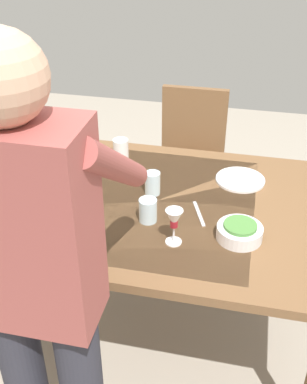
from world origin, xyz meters
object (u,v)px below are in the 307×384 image
(wine_bottle, at_px, (89,230))
(person_server, at_px, (40,285))
(dining_table, at_px, (153,214))
(serving_bowl_pasta, at_px, (49,185))
(water_cup_near_left, at_px, (121,149))
(side_bowl_salad, at_px, (240,231))
(water_cup_near_right, at_px, (148,210))
(wine_glass_left, at_px, (174,221))
(chair_near, at_px, (191,153))
(water_cup_far_left, at_px, (153,183))
(dinner_plate_near, at_px, (240,180))

(wine_bottle, bearing_deg, person_server, 89.52)
(dining_table, xyz_separation_m, serving_bowl_pasta, (0.48, 0.02, 0.10))
(person_server, height_order, water_cup_near_left, person_server)
(side_bowl_salad, bearing_deg, wine_bottle, 21.90)
(serving_bowl_pasta, xyz_separation_m, side_bowl_salad, (-0.86, 0.17, 0.00))
(water_cup_near_right, relative_size, side_bowl_salad, 0.56)
(serving_bowl_pasta, bearing_deg, wine_glass_left, 158.11)
(dining_table, bearing_deg, water_cup_near_left, -55.15)
(chair_near, height_order, wine_glass_left, chair_near)
(wine_bottle, xyz_separation_m, serving_bowl_pasta, (0.33, -0.38, -0.08))
(person_server, xyz_separation_m, wine_bottle, (-0.00, -0.40, -0.09))
(chair_near, distance_m, water_cup_far_left, 0.90)
(dining_table, bearing_deg, wine_bottle, 68.86)
(serving_bowl_pasta, relative_size, dinner_plate_near, 1.30)
(wine_bottle, xyz_separation_m, dinner_plate_near, (-0.51, -0.66, -0.10))
(wine_bottle, distance_m, side_bowl_salad, 0.59)
(wine_bottle, relative_size, serving_bowl_pasta, 0.99)
(water_cup_near_right, bearing_deg, person_server, 75.74)
(water_cup_near_left, bearing_deg, chair_near, -116.82)
(water_cup_near_left, xyz_separation_m, water_cup_far_left, (-0.23, 0.29, 0.00))
(water_cup_near_left, bearing_deg, water_cup_far_left, 128.24)
(person_server, relative_size, water_cup_far_left, 15.98)
(wine_glass_left, bearing_deg, person_server, 60.90)
(water_cup_near_right, xyz_separation_m, serving_bowl_pasta, (0.49, -0.13, -0.02))
(chair_near, bearing_deg, serving_bowl_pasta, 61.13)
(dining_table, xyz_separation_m, side_bowl_salad, (-0.38, 0.18, 0.10))
(chair_near, height_order, water_cup_near_right, chair_near)
(dining_table, distance_m, wine_bottle, 0.46)
(water_cup_near_right, height_order, side_bowl_salad, water_cup_near_right)
(side_bowl_salad, height_order, dinner_plate_near, side_bowl_salad)
(chair_near, bearing_deg, water_cup_near_left, 63.18)
(wine_glass_left, height_order, dinner_plate_near, wine_glass_left)
(water_cup_near_right, height_order, dinner_plate_near, water_cup_near_right)
(wine_bottle, height_order, wine_glass_left, wine_bottle)
(dinner_plate_near, bearing_deg, water_cup_far_left, 27.33)
(water_cup_near_left, relative_size, water_cup_far_left, 0.97)
(chair_near, distance_m, serving_bowl_pasta, 1.09)
(dining_table, relative_size, side_bowl_salad, 8.81)
(dining_table, relative_size, serving_bowl_pasta, 5.29)
(side_bowl_salad, xyz_separation_m, dinner_plate_near, (0.02, -0.44, -0.03))
(serving_bowl_pasta, bearing_deg, person_server, 112.50)
(chair_near, distance_m, side_bowl_salad, 1.18)
(person_server, bearing_deg, water_cup_far_left, -99.11)
(water_cup_near_left, bearing_deg, person_server, 94.56)
(serving_bowl_pasta, bearing_deg, dining_table, -178.21)
(wine_glass_left, xyz_separation_m, dinner_plate_near, (-0.22, -0.53, -0.10))
(dining_table, height_order, water_cup_near_left, water_cup_near_left)
(person_server, relative_size, wine_glass_left, 11.19)
(chair_near, bearing_deg, dining_table, 87.96)
(water_cup_near_right, bearing_deg, side_bowl_salad, 174.10)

